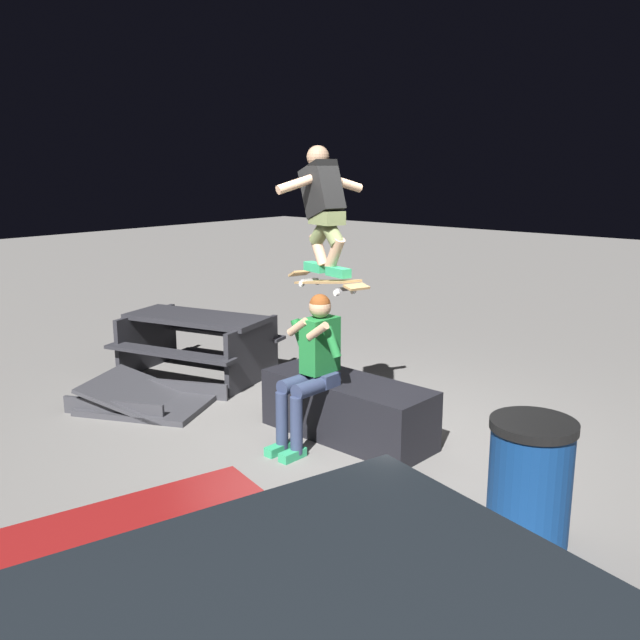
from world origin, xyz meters
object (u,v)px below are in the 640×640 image
Objects in this scene: ledge_box_main at (347,409)px; skateboard at (327,282)px; person_sitting_on_ledge at (312,362)px; kicker_ramp at (148,401)px; trash_bin at (530,481)px; skater_airborne at (323,204)px; picnic_table_back at (197,336)px.

skateboard reaches higher than ledge_box_main.
person_sitting_on_ledge is at bearing 71.55° from ledge_box_main.
trash_bin is at bearing -178.57° from kicker_ramp.
skateboard is 1.20× the size of trash_bin.
skater_airborne reaches higher than picnic_table_back.
skateboard reaches higher than person_sitting_on_ledge.
ledge_box_main reaches higher than kicker_ramp.
skater_airborne is 0.56× the size of picnic_table_back.
kicker_ramp is 1.23m from picnic_table_back.
person_sitting_on_ledge reaches higher than kicker_ramp.
skateboard reaches higher than kicker_ramp.
trash_bin is (-2.06, 0.63, 0.16)m from ledge_box_main.
skater_airborne is 0.73× the size of kicker_ramp.
skater_airborne is at bearing -72.49° from person_sitting_on_ledge.
skateboard is at bearing -162.95° from kicker_ramp.
skater_airborne is at bearing -162.08° from kicker_ramp.
kicker_ramp is (1.91, 0.62, -2.11)m from skater_airborne.
picnic_table_back is 4.72m from trash_bin.
trash_bin reaches higher than ledge_box_main.
picnic_table_back is at bearing -7.17° from ledge_box_main.
person_sitting_on_ledge reaches higher than picnic_table_back.
trash_bin is at bearing 167.21° from skater_airborne.
trash_bin is at bearing 167.29° from skateboard.
picnic_table_back is at bearing -15.76° from person_sitting_on_ledge.
skateboard is 0.68× the size of kicker_ramp.
person_sitting_on_ledge is 2.23m from trash_bin.
person_sitting_on_ledge reaches higher than ledge_box_main.
picnic_table_back is (0.45, -1.06, 0.44)m from kicker_ramp.
skater_airborne is 2.90m from trash_bin.
ledge_box_main is 1.10× the size of kicker_ramp.
skater_airborne is (0.08, -0.25, 1.38)m from person_sitting_on_ledge.
ledge_box_main is 1.63× the size of skateboard.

